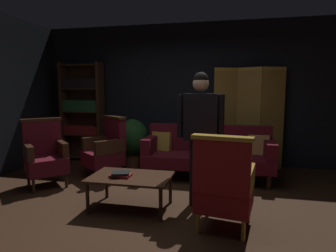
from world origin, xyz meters
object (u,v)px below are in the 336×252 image
object	(u,v)px
armchair_gilt_accent	(224,185)
book_red_leather	(121,175)
armchair_wing_left	(106,149)
coffee_table	(131,180)
bookshelf	(83,109)
folding_screen	(248,117)
book_black_cloth	(121,173)
standing_figure	(200,127)
armchair_wing_right	(45,154)
potted_plant	(132,139)
velvet_couch	(208,151)

from	to	relation	value
armchair_gilt_accent	book_red_leather	size ratio (longest dim) A/B	4.12
armchair_wing_left	book_red_leather	bearing A→B (deg)	-58.51
coffee_table	bookshelf	bearing A→B (deg)	129.62
folding_screen	book_black_cloth	xyz separation A→B (m)	(-1.64, -2.31, -0.52)
armchair_wing_left	standing_figure	xyz separation A→B (m)	(1.68, -0.88, 0.54)
armchair_wing_right	book_red_leather	world-z (taller)	armchair_wing_right
coffee_table	armchair_wing_left	size ratio (longest dim) A/B	0.96
bookshelf	coffee_table	size ratio (longest dim) A/B	2.05
bookshelf	armchair_wing_right	distance (m)	1.80
folding_screen	armchair_gilt_accent	xyz separation A→B (m)	(-0.39, -2.57, -0.50)
armchair_gilt_accent	book_black_cloth	size ratio (longest dim) A/B	4.91
armchair_gilt_accent	bookshelf	bearing A→B (deg)	139.60
standing_figure	book_red_leather	size ratio (longest dim) A/B	6.74
armchair_gilt_accent	standing_figure	world-z (taller)	standing_figure
folding_screen	book_red_leather	bearing A→B (deg)	-125.40
coffee_table	armchair_wing_left	distance (m)	1.44
potted_plant	book_red_leather	distance (m)	2.00
armchair_wing_right	standing_figure	xyz separation A→B (m)	(2.43, -0.29, 0.54)
bookshelf	standing_figure	distance (m)	3.33
armchair_wing_left	velvet_couch	bearing A→B (deg)	11.68
standing_figure	bookshelf	bearing A→B (deg)	143.72
armchair_gilt_accent	armchair_wing_left	xyz separation A→B (m)	(-1.99, 1.46, 0.00)
standing_figure	book_black_cloth	size ratio (longest dim) A/B	8.04
velvet_couch	armchair_gilt_accent	size ratio (longest dim) A/B	2.04
bookshelf	armchair_wing_right	bearing A→B (deg)	-81.32
armchair_wing_right	book_red_leather	distance (m)	1.61
bookshelf	book_red_leather	world-z (taller)	bookshelf
armchair_wing_left	book_red_leather	distance (m)	1.42
book_red_leather	armchair_wing_right	bearing A→B (deg)	157.52
velvet_couch	standing_figure	xyz separation A→B (m)	(-0.01, -1.23, 0.57)
velvet_couch	armchair_gilt_accent	world-z (taller)	armchair_gilt_accent
potted_plant	velvet_couch	bearing A→B (deg)	-14.00
coffee_table	armchair_gilt_accent	distance (m)	1.19
armchair_gilt_accent	potted_plant	distance (m)	2.82
coffee_table	potted_plant	bearing A→B (deg)	108.84
coffee_table	standing_figure	xyz separation A→B (m)	(0.83, 0.27, 0.65)
armchair_gilt_accent	book_red_leather	world-z (taller)	armchair_gilt_accent
velvet_couch	book_red_leather	distance (m)	1.83
bookshelf	potted_plant	size ratio (longest dim) A/B	2.19
folding_screen	potted_plant	world-z (taller)	folding_screen
armchair_wing_left	potted_plant	world-z (taller)	armchair_wing_left
coffee_table	armchair_wing_right	world-z (taller)	armchair_wing_right
armchair_wing_left	standing_figure	size ratio (longest dim) A/B	0.61
bookshelf	book_black_cloth	world-z (taller)	bookshelf
folding_screen	armchair_wing_left	distance (m)	2.67
folding_screen	coffee_table	bearing A→B (deg)	-124.20
coffee_table	armchair_gilt_accent	size ratio (longest dim) A/B	0.96
standing_figure	armchair_wing_left	bearing A→B (deg)	152.32
coffee_table	book_red_leather	world-z (taller)	book_red_leather
bookshelf	standing_figure	world-z (taller)	bookshelf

